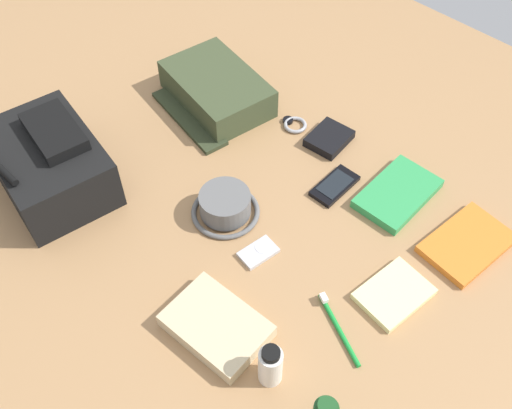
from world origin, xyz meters
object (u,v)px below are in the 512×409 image
(media_player, at_px, (258,252))
(wristwatch, at_px, (294,124))
(cell_phone, at_px, (335,186))
(notepad, at_px, (394,294))
(toiletry_pouch, at_px, (216,90))
(bucket_hat, at_px, (225,206))
(backpack, at_px, (49,163))
(toothpaste_tube, at_px, (270,365))
(wallet, at_px, (329,138))
(toothbrush, at_px, (337,325))
(travel_guidebook, at_px, (397,194))
(paperback_novel, at_px, (467,244))
(folded_towel, at_px, (216,326))

(media_player, xyz_separation_m, wristwatch, (0.22, -0.36, 0.00))
(cell_phone, distance_m, notepad, 0.32)
(toiletry_pouch, bearing_deg, bucket_hat, 139.62)
(cell_phone, bearing_deg, notepad, 152.41)
(backpack, height_order, media_player, backpack)
(toiletry_pouch, bearing_deg, toothpaste_tube, 143.86)
(wallet, distance_m, notepad, 0.47)
(media_player, xyz_separation_m, notepad, (-0.28, -0.12, 0.00))
(toothbrush, xyz_separation_m, notepad, (-0.04, -0.14, 0.00))
(wallet, bearing_deg, cell_phone, 128.91)
(travel_guidebook, bearing_deg, bucket_hat, 51.13)
(bucket_hat, xyz_separation_m, cell_phone, (-0.13, -0.24, -0.02))
(backpack, distance_m, paperback_novel, 0.98)
(bucket_hat, xyz_separation_m, wristwatch, (0.08, -0.33, -0.02))
(notepad, bearing_deg, toiletry_pouch, -6.06)
(notepad, distance_m, folded_towel, 0.38)
(paperback_novel, height_order, toothbrush, toothbrush)
(toothpaste_tube, height_order, wristwatch, toothpaste_tube)
(toiletry_pouch, bearing_deg, folded_towel, 136.57)
(media_player, bearing_deg, wallet, -73.57)
(media_player, bearing_deg, wristwatch, -59.11)
(toothpaste_tube, xyz_separation_m, notepad, (-0.07, -0.31, -0.04))
(toothpaste_tube, relative_size, toothbrush, 0.67)
(toothpaste_tube, xyz_separation_m, cell_phone, (0.22, -0.46, -0.04))
(bucket_hat, xyz_separation_m, folded_towel, (-0.20, 0.22, -0.01))
(toiletry_pouch, relative_size, toothpaste_tube, 3.02)
(toiletry_pouch, bearing_deg, notepad, 167.19)
(toiletry_pouch, distance_m, wallet, 0.34)
(toothpaste_tube, relative_size, media_player, 1.19)
(travel_guidebook, xyz_separation_m, media_player, (0.12, 0.35, -0.01))
(backpack, height_order, toothpaste_tube, backpack)
(toothpaste_tube, xyz_separation_m, paperback_novel, (-0.11, -0.53, -0.04))
(travel_guidebook, xyz_separation_m, notepad, (-0.16, 0.23, -0.00))
(media_player, bearing_deg, toothpaste_tube, 138.40)
(notepad, bearing_deg, cell_phone, -20.83)
(toiletry_pouch, xyz_separation_m, bucket_hat, (-0.30, 0.26, -0.01))
(wallet, bearing_deg, media_player, 100.55)
(toiletry_pouch, relative_size, travel_guidebook, 1.57)
(wristwatch, bearing_deg, cell_phone, 156.67)
(wristwatch, height_order, wallet, wallet)
(paperback_novel, height_order, cell_phone, paperback_novel)
(travel_guidebook, xyz_separation_m, wallet, (0.24, -0.03, 0.00))
(media_player, bearing_deg, toiletry_pouch, -33.14)
(backpack, xyz_separation_m, folded_towel, (-0.57, -0.00, -0.05))
(backpack, xyz_separation_m, toiletry_pouch, (-0.06, -0.48, -0.03))
(media_player, relative_size, toothbrush, 0.56)
(wallet, bearing_deg, bucket_hat, 80.37)
(toothpaste_tube, distance_m, toothbrush, 0.18)
(wallet, relative_size, notepad, 0.73)
(backpack, bearing_deg, wallet, -123.95)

